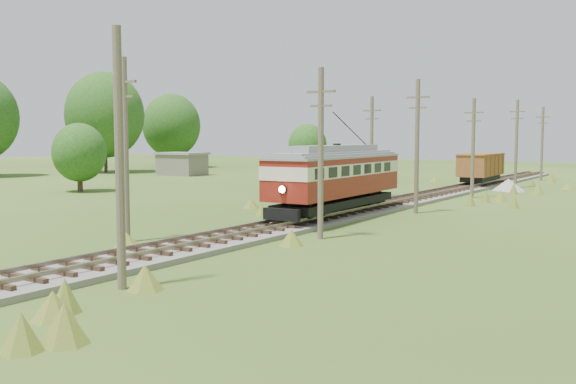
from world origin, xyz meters
The scene contains 17 objects.
railbed_main centered at (0.00, 34.00, 0.19)m, with size 3.60×96.00×0.57m.
streetcar centered at (0.00, 25.68, 2.81)m, with size 3.71×13.56×6.16m.
gondola centered at (0.00, 56.66, 2.12)m, with size 3.14×8.81×2.89m.
gravel_pile centered at (3.76, 53.20, 0.54)m, with size 3.16×3.35×1.15m.
utility_pole_r_1 centered at (3.10, 5.00, 4.40)m, with size 0.30×0.30×8.80m.
utility_pole_r_2 centered at (3.30, 18.00, 4.42)m, with size 1.60×0.30×8.60m.
utility_pole_r_3 centered at (3.20, 31.00, 4.63)m, with size 1.60×0.30×9.00m.
utility_pole_r_4 centered at (3.00, 44.00, 4.32)m, with size 1.60×0.30×8.40m.
utility_pole_r_5 centered at (3.40, 57.00, 4.58)m, with size 1.60×0.30×8.90m.
utility_pole_r_6 centered at (3.20, 70.00, 4.47)m, with size 1.60×0.30×8.70m.
utility_pole_l_a centered at (-4.20, 12.00, 4.63)m, with size 1.60×0.30×9.00m.
utility_pole_l_b centered at (-4.50, 40.00, 4.42)m, with size 1.60×0.30×8.60m.
tree_left_4 centered at (-54.00, 54.00, 8.37)m, with size 11.34×11.34×14.61m.
tree_left_5 centered at (-56.00, 70.00, 7.12)m, with size 9.66×9.66×12.44m.
tree_mid_a centered at (-28.00, 68.00, 4.02)m, with size 5.46×5.46×7.03m.
tree_mid_c centered at (-30.00, 30.00, 3.71)m, with size 5.04×5.04×6.49m.
shed centered at (-40.00, 55.00, 1.57)m, with size 6.40×4.40×3.10m.
Camera 1 is at (19.52, -9.83, 5.14)m, focal length 40.00 mm.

